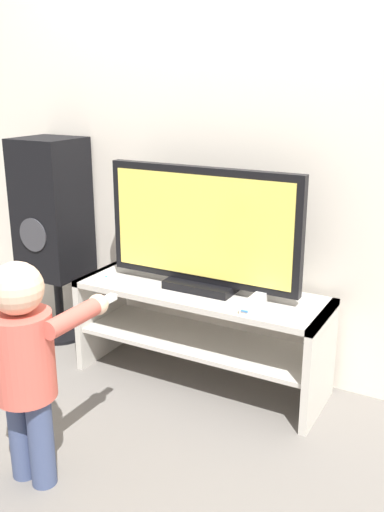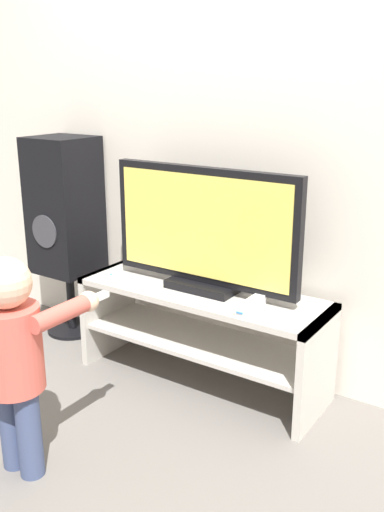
{
  "view_description": "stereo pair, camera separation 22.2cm",
  "coord_description": "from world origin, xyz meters",
  "px_view_note": "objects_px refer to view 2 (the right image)",
  "views": [
    {
      "loc": [
        1.23,
        -2.11,
        1.49
      ],
      "look_at": [
        0.0,
        0.13,
        0.7
      ],
      "focal_mm": 40.0,
      "sensor_mm": 36.0,
      "label": 1
    },
    {
      "loc": [
        1.42,
        -2.0,
        1.49
      ],
      "look_at": [
        0.0,
        0.13,
        0.7
      ],
      "focal_mm": 40.0,
      "sensor_mm": 36.0,
      "label": 2
    }
  ],
  "objects_px": {
    "remote_primary": "(111,277)",
    "speaker_tower": "(65,210)",
    "television": "(204,231)",
    "game_console": "(251,305)",
    "child": "(15,350)"
  },
  "relations": [
    {
      "from": "game_console",
      "to": "speaker_tower",
      "type": "height_order",
      "value": "speaker_tower"
    },
    {
      "from": "speaker_tower",
      "to": "game_console",
      "type": "bearing_deg",
      "value": -7.43
    },
    {
      "from": "television",
      "to": "child",
      "type": "distance_m",
      "value": 1.05
    },
    {
      "from": "game_console",
      "to": "television",
      "type": "bearing_deg",
      "value": 160.54
    },
    {
      "from": "remote_primary",
      "to": "speaker_tower",
      "type": "bearing_deg",
      "value": 159.05
    },
    {
      "from": "game_console",
      "to": "speaker_tower",
      "type": "xyz_separation_m",
      "value": [
        -1.32,
        0.17,
        0.24
      ]
    },
    {
      "from": "speaker_tower",
      "to": "television",
      "type": "bearing_deg",
      "value": -3.35
    },
    {
      "from": "remote_primary",
      "to": "speaker_tower",
      "type": "distance_m",
      "value": 0.61
    },
    {
      "from": "remote_primary",
      "to": "child",
      "type": "bearing_deg",
      "value": -71.95
    },
    {
      "from": "game_console",
      "to": "child",
      "type": "distance_m",
      "value": 1.02
    },
    {
      "from": "remote_primary",
      "to": "speaker_tower",
      "type": "relative_size",
      "value": 0.11
    },
    {
      "from": "television",
      "to": "remote_primary",
      "type": "height_order",
      "value": "television"
    },
    {
      "from": "game_console",
      "to": "child",
      "type": "relative_size",
      "value": 0.23
    },
    {
      "from": "game_console",
      "to": "remote_primary",
      "type": "height_order",
      "value": "game_console"
    },
    {
      "from": "television",
      "to": "game_console",
      "type": "xyz_separation_m",
      "value": [
        0.32,
        -0.11,
        -0.27
      ]
    }
  ]
}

